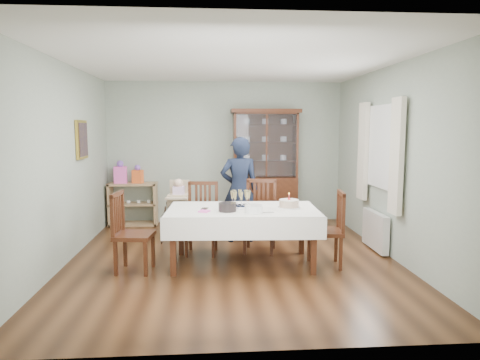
{
  "coord_description": "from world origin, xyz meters",
  "views": [
    {
      "loc": [
        -0.32,
        -5.79,
        1.82
      ],
      "look_at": [
        0.12,
        0.2,
        1.09
      ],
      "focal_mm": 32.0,
      "sensor_mm": 36.0,
      "label": 1
    }
  ],
  "objects": [
    {
      "name": "high_chair",
      "position": [
        -0.81,
        1.09,
        0.39
      ],
      "size": [
        0.49,
        0.49,
        1.01
      ],
      "rotation": [
        0.0,
        0.0,
        -0.1
      ],
      "color": "black",
      "rests_on": "floor"
    },
    {
      "name": "cutlery",
      "position": [
        -0.41,
        -0.22,
        0.77
      ],
      "size": [
        0.13,
        0.17,
        0.01
      ],
      "primitive_type": null,
      "rotation": [
        0.0,
        0.0,
        -0.15
      ],
      "color": "silver",
      "rests_on": "dining_table"
    },
    {
      "name": "floor",
      "position": [
        0.0,
        0.0,
        0.0
      ],
      "size": [
        5.0,
        5.0,
        0.0
      ],
      "primitive_type": "plane",
      "color": "#593319",
      "rests_on": "ground"
    },
    {
      "name": "curtain_right",
      "position": [
        2.16,
        0.92,
        1.45
      ],
      "size": [
        0.07,
        0.3,
        1.55
      ],
      "primitive_type": "cube",
      "color": "silver",
      "rests_on": "room_shell"
    },
    {
      "name": "gift_bag_orange",
      "position": [
        -1.65,
        2.26,
        0.95
      ],
      "size": [
        0.21,
        0.17,
        0.35
      ],
      "color": "orange",
      "rests_on": "sideboard"
    },
    {
      "name": "woman",
      "position": [
        0.17,
        0.96,
        0.84
      ],
      "size": [
        0.63,
        0.43,
        1.68
      ],
      "primitive_type": "imported",
      "rotation": [
        0.0,
        0.0,
        3.19
      ],
      "color": "black",
      "rests_on": "floor"
    },
    {
      "name": "sideboard",
      "position": [
        -1.75,
        2.28,
        0.4
      ],
      "size": [
        0.9,
        0.38,
        0.8
      ],
      "color": "tan",
      "rests_on": "floor"
    },
    {
      "name": "chair_end_right",
      "position": [
        1.22,
        -0.37,
        0.3
      ],
      "size": [
        0.5,
        0.5,
        1.0
      ],
      "rotation": [
        0.0,
        0.0,
        -1.7
      ],
      "color": "#4C2413",
      "rests_on": "floor"
    },
    {
      "name": "cake_knife",
      "position": [
        0.36,
        -0.54,
        0.77
      ],
      "size": [
        0.27,
        0.04,
        0.01
      ],
      "primitive_type": "cube",
      "rotation": [
        0.0,
        0.0,
        0.05
      ],
      "color": "silver",
      "rests_on": "dining_table"
    },
    {
      "name": "china_cabinet",
      "position": [
        0.75,
        2.26,
        1.12
      ],
      "size": [
        1.3,
        0.48,
        2.18
      ],
      "color": "#4C2413",
      "rests_on": "floor"
    },
    {
      "name": "room_shell",
      "position": [
        0.0,
        0.53,
        1.7
      ],
      "size": [
        5.0,
        5.0,
        5.0
      ],
      "color": "#9EAA99",
      "rests_on": "floor"
    },
    {
      "name": "birthday_cake",
      "position": [
        0.75,
        -0.23,
        0.82
      ],
      "size": [
        0.3,
        0.3,
        0.21
      ],
      "color": "white",
      "rests_on": "dining_table"
    },
    {
      "name": "curtain_left",
      "position": [
        2.16,
        -0.32,
        1.45
      ],
      "size": [
        0.07,
        0.3,
        1.55
      ],
      "primitive_type": "cube",
      "color": "silver",
      "rests_on": "room_shell"
    },
    {
      "name": "chair_far_right",
      "position": [
        0.43,
        0.37,
        0.31
      ],
      "size": [
        0.57,
        0.57,
        1.06
      ],
      "rotation": [
        0.0,
        0.0,
        -0.23
      ],
      "color": "#4C2413",
      "rests_on": "floor"
    },
    {
      "name": "chair_far_left",
      "position": [
        -0.43,
        0.32,
        0.31
      ],
      "size": [
        0.51,
        0.51,
        1.03
      ],
      "rotation": [
        0.0,
        0.0,
        -0.12
      ],
      "color": "#4C2413",
      "rests_on": "floor"
    },
    {
      "name": "plate_stack_white",
      "position": [
        0.24,
        -0.52,
        0.81
      ],
      "size": [
        0.23,
        0.23,
        0.1
      ],
      "primitive_type": "cylinder",
      "rotation": [
        0.0,
        0.0,
        0.01
      ],
      "color": "white",
      "rests_on": "dining_table"
    },
    {
      "name": "chair_end_left",
      "position": [
        -1.29,
        -0.4,
        0.3
      ],
      "size": [
        0.51,
        0.51,
        1.02
      ],
      "rotation": [
        0.0,
        0.0,
        1.45
      ],
      "color": "#4C2413",
      "rests_on": "floor"
    },
    {
      "name": "napkin_stack",
      "position": [
        -0.38,
        -0.42,
        0.77
      ],
      "size": [
        0.16,
        0.16,
        0.02
      ],
      "primitive_type": "cube",
      "rotation": [
        0.0,
        0.0,
        -0.4
      ],
      "color": "#FF5DC5",
      "rests_on": "dining_table"
    },
    {
      "name": "picture_frame",
      "position": [
        -2.22,
        0.8,
        1.65
      ],
      "size": [
        0.04,
        0.48,
        0.58
      ],
      "primitive_type": "cube",
      "color": "gold",
      "rests_on": "room_shell"
    },
    {
      "name": "dining_table",
      "position": [
        0.12,
        -0.22,
        0.38
      ],
      "size": [
        2.05,
        1.25,
        0.76
      ],
      "rotation": [
        0.0,
        0.0,
        -0.05
      ],
      "color": "#4C2413",
      "rests_on": "floor"
    },
    {
      "name": "gift_bag_pink",
      "position": [
        -1.96,
        2.26,
        0.99
      ],
      "size": [
        0.24,
        0.17,
        0.43
      ],
      "color": "#FF5DC5",
      "rests_on": "sideboard"
    },
    {
      "name": "plate_stack_dark",
      "position": [
        -0.09,
        -0.39,
        0.81
      ],
      "size": [
        0.28,
        0.28,
        0.11
      ],
      "primitive_type": "cylinder",
      "rotation": [
        0.0,
        0.0,
        -0.27
      ],
      "color": "black",
      "rests_on": "dining_table"
    },
    {
      "name": "window",
      "position": [
        2.22,
        0.3,
        1.55
      ],
      "size": [
        0.04,
        1.02,
        1.22
      ],
      "primitive_type": "cube",
      "color": "white",
      "rests_on": "room_shell"
    },
    {
      "name": "radiator",
      "position": [
        2.16,
        0.3,
        0.3
      ],
      "size": [
        0.1,
        0.8,
        0.55
      ],
      "primitive_type": "cube",
      "color": "white",
      "rests_on": "floor"
    },
    {
      "name": "champagne_tray",
      "position": [
        0.11,
        -0.1,
        0.83
      ],
      "size": [
        0.37,
        0.37,
        0.22
      ],
      "color": "silver",
      "rests_on": "dining_table"
    }
  ]
}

